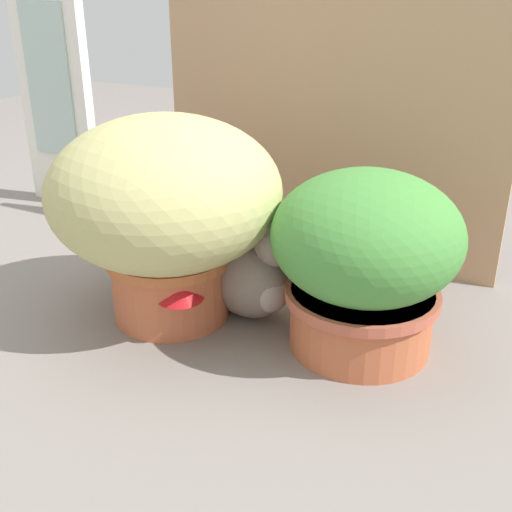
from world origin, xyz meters
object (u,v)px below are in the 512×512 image
Objects in this scene: cat at (250,271)px; grass_planter at (166,204)px; leafy_planter at (365,257)px; mushroom_ornament_red at (180,296)px.

grass_planter is at bearing -153.83° from cat.
leafy_planter is 0.30m from cat.
mushroom_ornament_red is (0.09, -0.08, -0.18)m from grass_planter.
cat is at bearing 177.91° from leafy_planter.
cat is 0.19m from mushroom_ornament_red.
cat is at bearing 62.11° from mushroom_ornament_red.
cat is at bearing 26.17° from grass_planter.
mushroom_ornament_red is (-0.38, -0.16, -0.11)m from leafy_planter.
leafy_planter is 2.73× the size of mushroom_ornament_red.
leafy_planter is at bearing 23.09° from mushroom_ornament_red.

